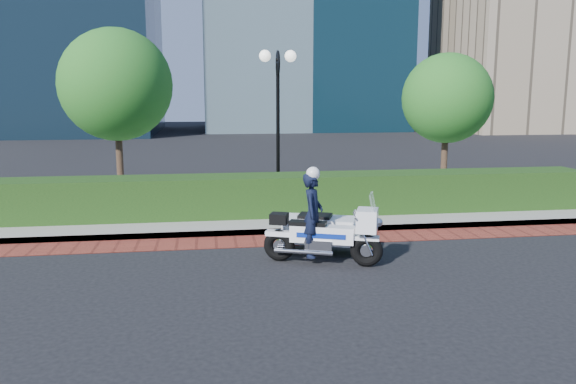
{
  "coord_description": "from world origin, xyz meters",
  "views": [
    {
      "loc": [
        -1.01,
        -10.34,
        3.13
      ],
      "look_at": [
        0.8,
        1.92,
        1.0
      ],
      "focal_mm": 35.0,
      "sensor_mm": 36.0,
      "label": 1
    }
  ],
  "objects": [
    {
      "name": "tree_c",
      "position": [
        6.5,
        6.5,
        3.05
      ],
      "size": [
        2.8,
        2.8,
        4.3
      ],
      "color": "#332319",
      "rests_on": "sidewalk"
    },
    {
      "name": "sidewalk",
      "position": [
        0.0,
        6.0,
        0.07
      ],
      "size": [
        60.0,
        8.0,
        0.15
      ],
      "primitive_type": "cube",
      "color": "gray",
      "rests_on": "ground"
    },
    {
      "name": "police_motorcycle",
      "position": [
        1.15,
        0.01,
        0.63
      ],
      "size": [
        2.19,
        2.0,
        1.84
      ],
      "rotation": [
        0.0,
        0.0,
        -0.37
      ],
      "color": "black",
      "rests_on": "ground"
    },
    {
      "name": "lamppost",
      "position": [
        1.0,
        5.2,
        2.96
      ],
      "size": [
        1.02,
        0.7,
        4.21
      ],
      "color": "black",
      "rests_on": "sidewalk"
    },
    {
      "name": "hedge_main",
      "position": [
        0.0,
        3.6,
        0.65
      ],
      "size": [
        18.0,
        1.2,
        1.0
      ],
      "primitive_type": "cube",
      "color": "black",
      "rests_on": "sidewalk"
    },
    {
      "name": "ground",
      "position": [
        0.0,
        0.0,
        0.0
      ],
      "size": [
        120.0,
        120.0,
        0.0
      ],
      "primitive_type": "plane",
      "color": "black",
      "rests_on": "ground"
    },
    {
      "name": "tree_b",
      "position": [
        -3.5,
        6.5,
        3.43
      ],
      "size": [
        3.2,
        3.2,
        4.89
      ],
      "color": "#332319",
      "rests_on": "sidewalk"
    },
    {
      "name": "brick_strip",
      "position": [
        0.0,
        1.5,
        0.01
      ],
      "size": [
        60.0,
        1.0,
        0.01
      ],
      "primitive_type": "cube",
      "color": "maroon",
      "rests_on": "ground"
    }
  ]
}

